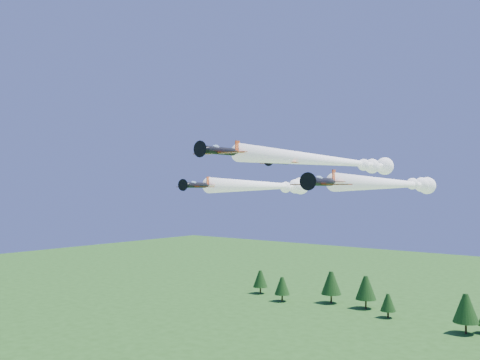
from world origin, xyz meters
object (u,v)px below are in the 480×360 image
Objects in this scene: plane_lead at (337,161)px; plane_slot at (280,161)px; plane_left at (271,186)px; plane_right at (398,184)px.

plane_slot is at bearing -96.87° from plane_lead.
plane_left is 23.90m from plane_right.
plane_slot reaches higher than plane_left.
plane_right is (22.52, 8.00, 0.31)m from plane_left.
plane_slot is (-1.41, -16.17, -0.57)m from plane_lead.
plane_lead is 11.91m from plane_right.
plane_left is (-14.38, -0.31, -4.36)m from plane_lead.
plane_right is at bearing 41.50° from plane_lead.
plane_right is 25.94m from plane_slot.
plane_left is at bearing -166.84° from plane_right.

